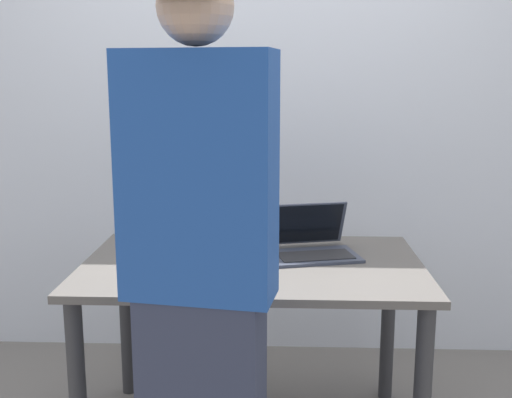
# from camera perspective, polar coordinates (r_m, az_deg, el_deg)

# --- Properties ---
(desk) EXTENTS (1.31, 0.82, 0.75)m
(desk) POSITION_cam_1_polar(r_m,az_deg,el_deg) (2.47, -0.32, -8.24)
(desk) COLOR #56514C
(desk) RESTS_ON ground
(laptop) EXTENTS (0.41, 0.38, 0.20)m
(laptop) POSITION_cam_1_polar(r_m,az_deg,el_deg) (2.54, 5.01, -4.08)
(laptop) COLOR #383D4C
(laptop) RESTS_ON desk
(beer_bottle_brown) EXTENTS (0.07, 0.07, 0.32)m
(beer_bottle_brown) POSITION_cam_1_polar(r_m,az_deg,el_deg) (2.56, -1.86, -2.10)
(beer_bottle_brown) COLOR #1E5123
(beer_bottle_brown) RESTS_ON desk
(beer_bottle_green) EXTENTS (0.07, 0.07, 0.33)m
(beer_bottle_green) POSITION_cam_1_polar(r_m,az_deg,el_deg) (2.65, -1.25, -1.54)
(beer_bottle_green) COLOR brown
(beer_bottle_green) RESTS_ON desk
(person_figure) EXTENTS (0.44, 0.31, 1.77)m
(person_figure) POSITION_cam_1_polar(r_m,az_deg,el_deg) (1.76, -5.13, -6.80)
(person_figure) COLOR #2D3347
(person_figure) RESTS_ON ground
(back_wall) EXTENTS (6.00, 0.10, 2.60)m
(back_wall) POSITION_cam_1_polar(r_m,az_deg,el_deg) (3.25, 0.42, 8.42)
(back_wall) COLOR silver
(back_wall) RESTS_ON ground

